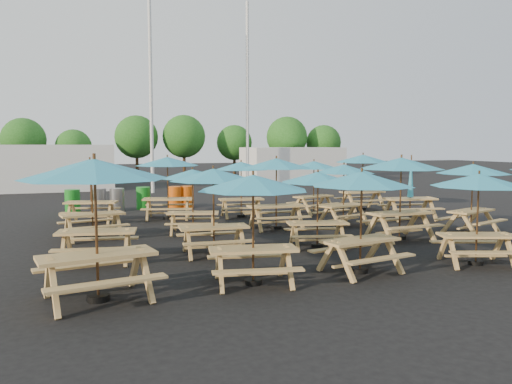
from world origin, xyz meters
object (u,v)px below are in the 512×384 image
object	(u,v)px
picnic_unit_13	(401,167)
picnic_unit_18	(410,193)
picnic_unit_5	(213,179)
picnic_unit_9	(318,181)
waste_bin_3	(143,198)
picnic_unit_8	(362,184)
waste_bin_1	(99,200)
picnic_unit_11	(241,168)
picnic_unit_14	(344,172)
picnic_unit_7	(167,164)
picnic_unit_0	(95,176)
waste_bin_5	(187,197)
picnic_unit_2	(91,172)
waste_bin_4	(175,197)
picnic_unit_4	(253,188)
picnic_unit_1	(95,178)
waste_bin_0	(73,201)
picnic_unit_12	(479,184)
picnic_unit_19	(363,161)
waste_bin_2	(117,200)
picnic_unit_15	(314,167)
picnic_unit_6	(192,177)
picnic_unit_17	(473,172)
picnic_unit_10	(276,167)
picnic_unit_3	(90,167)

from	to	relation	value
picnic_unit_13	picnic_unit_18	world-z (taller)	picnic_unit_13
picnic_unit_5	picnic_unit_9	distance (m)	2.91
picnic_unit_5	waste_bin_3	bearing A→B (deg)	97.13
picnic_unit_8	waste_bin_1	distance (m)	13.54
picnic_unit_11	picnic_unit_14	xyz separation A→B (m)	(2.77, -3.04, -0.02)
picnic_unit_9	waste_bin_3	xyz separation A→B (m)	(-3.52, 9.82, -1.34)
picnic_unit_7	picnic_unit_14	bearing A→B (deg)	-17.36
picnic_unit_0	waste_bin_5	xyz separation A→B (m)	(4.18, 12.65, -1.77)
picnic_unit_8	waste_bin_5	xyz separation A→B (m)	(-1.30, 12.48, -1.48)
picnic_unit_2	picnic_unit_13	size ratio (longest dim) A/B	1.03
waste_bin_4	waste_bin_5	xyz separation A→B (m)	(0.52, 0.03, 0.00)
picnic_unit_5	waste_bin_4	distance (m)	9.78
picnic_unit_0	waste_bin_3	distance (m)	13.10
picnic_unit_4	picnic_unit_1	bearing A→B (deg)	144.09
waste_bin_4	waste_bin_0	bearing A→B (deg)	-178.24
picnic_unit_2	picnic_unit_12	size ratio (longest dim) A/B	0.98
waste_bin_1	waste_bin_3	size ratio (longest dim) A/B	1.00
picnic_unit_0	waste_bin_0	size ratio (longest dim) A/B	3.12
picnic_unit_19	waste_bin_2	distance (m)	10.58
waste_bin_1	waste_bin_4	xyz separation A→B (m)	(3.22, -0.03, 0.00)
picnic_unit_15	waste_bin_0	xyz separation A→B (m)	(-9.30, 3.36, -1.40)
picnic_unit_7	waste_bin_2	size ratio (longest dim) A/B	3.00
picnic_unit_6	picnic_unit_17	size ratio (longest dim) A/B	0.91
picnic_unit_18	picnic_unit_0	bearing A→B (deg)	-140.38
picnic_unit_4	picnic_unit_19	world-z (taller)	picnic_unit_19
picnic_unit_8	picnic_unit_14	bearing A→B (deg)	53.36
picnic_unit_7	picnic_unit_8	bearing A→B (deg)	-59.57
picnic_unit_9	picnic_unit_15	distance (m)	6.81
picnic_unit_8	picnic_unit_18	bearing A→B (deg)	36.00
picnic_unit_6	picnic_unit_8	distance (m)	6.45
picnic_unit_8	picnic_unit_10	size ratio (longest dim) A/B	1.07
picnic_unit_4	picnic_unit_7	bearing A→B (deg)	100.81
picnic_unit_2	picnic_unit_13	world-z (taller)	picnic_unit_13
waste_bin_2	waste_bin_4	world-z (taller)	same
picnic_unit_7	picnic_unit_19	bearing A→B (deg)	14.12
picnic_unit_19	picnic_unit_7	bearing A→B (deg)	178.02
picnic_unit_8	picnic_unit_19	bearing A→B (deg)	47.85
picnic_unit_3	picnic_unit_15	bearing A→B (deg)	12.37
picnic_unit_5	picnic_unit_7	bearing A→B (deg)	94.22
picnic_unit_11	picnic_unit_18	bearing A→B (deg)	-19.35
picnic_unit_17	picnic_unit_12	bearing A→B (deg)	-150.13
picnic_unit_8	picnic_unit_17	bearing A→B (deg)	17.39
picnic_unit_4	picnic_unit_15	distance (m)	10.71
picnic_unit_8	picnic_unit_19	size ratio (longest dim) A/B	1.06
picnic_unit_9	picnic_unit_19	world-z (taller)	picnic_unit_19
picnic_unit_9	waste_bin_0	bearing A→B (deg)	136.79
picnic_unit_14	picnic_unit_2	bearing A→B (deg)	163.81
picnic_unit_3	picnic_unit_7	bearing A→B (deg)	15.20
picnic_unit_1	waste_bin_5	distance (m)	10.54
picnic_unit_0	picnic_unit_6	world-z (taller)	picnic_unit_0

